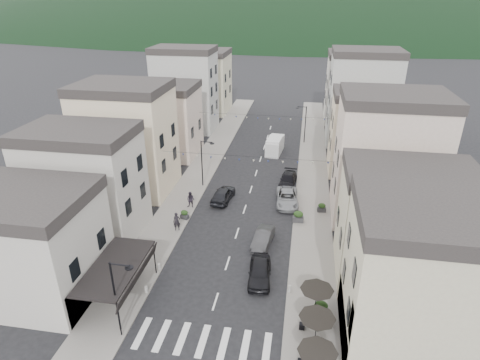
% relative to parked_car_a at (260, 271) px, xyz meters
% --- Properties ---
extents(sidewalk_left, '(4.00, 76.00, 0.12)m').
position_rel_parked_car_a_xyz_m(sidewalk_left, '(-10.61, 22.69, -0.73)').
color(sidewalk_left, slate).
rests_on(sidewalk_left, ground).
extents(sidewalk_right, '(4.00, 76.00, 0.12)m').
position_rel_parked_car_a_xyz_m(sidewalk_right, '(4.39, 22.69, -0.73)').
color(sidewalk_right, slate).
rests_on(sidewalk_right, ground).
extents(hill_backdrop, '(640.00, 360.00, 70.00)m').
position_rel_parked_car_a_xyz_m(hill_backdrop, '(-3.11, 290.69, -0.79)').
color(hill_backdrop, black).
rests_on(hill_backdrop, ground).
extents(boutique_building, '(12.00, 8.00, 8.00)m').
position_rel_parked_car_a_xyz_m(boutique_building, '(-18.61, -4.31, 3.21)').
color(boutique_building, '#B2ADA3').
rests_on(boutique_building, ground).
extents(bistro_building, '(10.00, 8.00, 10.00)m').
position_rel_parked_car_a_xyz_m(bistro_building, '(11.39, -5.31, 4.21)').
color(bistro_building, '#B9B093').
rests_on(bistro_building, ground).
extents(boutique_awning, '(3.77, 7.50, 3.28)m').
position_rel_parked_car_a_xyz_m(boutique_awning, '(-10.36, -4.31, 2.33)').
color(boutique_awning, black).
rests_on(boutique_awning, ground).
extents(buildings_row_left, '(10.20, 54.16, 14.00)m').
position_rel_parked_car_a_xyz_m(buildings_row_left, '(-17.61, 28.45, 5.34)').
color(buildings_row_left, '#B2ADA3').
rests_on(buildings_row_left, ground).
extents(buildings_row_right, '(10.20, 54.16, 14.50)m').
position_rel_parked_car_a_xyz_m(buildings_row_right, '(11.39, 27.29, 5.53)').
color(buildings_row_right, '#B9B093').
rests_on(buildings_row_right, ground).
extents(cafe_terrace, '(2.50, 8.10, 2.53)m').
position_rel_parked_car_a_xyz_m(cafe_terrace, '(4.59, -6.51, 1.57)').
color(cafe_terrace, black).
rests_on(cafe_terrace, ground).
extents(streetlamp_left_near, '(1.70, 0.56, 6.00)m').
position_rel_parked_car_a_xyz_m(streetlamp_left_near, '(-8.93, -7.31, 2.91)').
color(streetlamp_left_near, black).
rests_on(streetlamp_left_near, ground).
extents(streetlamp_left_far, '(1.70, 0.56, 6.00)m').
position_rel_parked_car_a_xyz_m(streetlamp_left_far, '(-8.93, 16.69, 2.91)').
color(streetlamp_left_far, black).
rests_on(streetlamp_left_far, ground).
extents(streetlamp_right_far, '(1.70, 0.56, 6.00)m').
position_rel_parked_car_a_xyz_m(streetlamp_right_far, '(2.71, 34.69, 2.91)').
color(streetlamp_right_far, black).
rests_on(streetlamp_right_far, ground).
extents(bollards, '(11.66, 10.26, 0.60)m').
position_rel_parked_car_a_xyz_m(bollards, '(-3.11, -3.81, -0.37)').
color(bollards, gray).
rests_on(bollards, ground).
extents(bunting_near, '(19.00, 0.28, 0.62)m').
position_rel_parked_car_a_xyz_m(bunting_near, '(-3.11, 12.69, 4.87)').
color(bunting_near, black).
rests_on(bunting_near, ground).
extents(bunting_far, '(19.00, 0.28, 0.62)m').
position_rel_parked_car_a_xyz_m(bunting_far, '(-3.11, 28.69, 4.87)').
color(bunting_far, black).
rests_on(bunting_far, ground).
extents(parked_car_a, '(2.18, 4.73, 1.57)m').
position_rel_parked_car_a_xyz_m(parked_car_a, '(0.00, 0.00, 0.00)').
color(parked_car_a, black).
rests_on(parked_car_a, ground).
extents(parked_car_b, '(2.07, 4.45, 1.41)m').
position_rel_parked_car_a_xyz_m(parked_car_b, '(-0.31, 5.16, -0.08)').
color(parked_car_b, '#2D2D30').
rests_on(parked_car_b, ground).
extents(parked_car_c, '(2.92, 5.55, 1.49)m').
position_rel_parked_car_a_xyz_m(parked_car_c, '(1.49, 13.77, -0.04)').
color(parked_car_c, gray).
rests_on(parked_car_c, ground).
extents(parked_car_d, '(2.29, 4.87, 1.37)m').
position_rel_parked_car_a_xyz_m(parked_car_d, '(1.31, 18.82, -0.10)').
color(parked_car_d, black).
rests_on(parked_car_d, ground).
extents(parked_car_e, '(2.44, 4.92, 1.61)m').
position_rel_parked_car_a_xyz_m(parked_car_e, '(-5.91, 13.34, 0.02)').
color(parked_car_e, black).
rests_on(parked_car_e, ground).
extents(delivery_van, '(2.53, 5.32, 2.46)m').
position_rel_parked_car_a_xyz_m(delivery_van, '(-1.32, 29.67, 0.42)').
color(delivery_van, silver).
rests_on(delivery_van, ground).
extents(pedestrian_a, '(0.83, 0.67, 1.96)m').
position_rel_parked_car_a_xyz_m(pedestrian_a, '(-9.19, 6.12, 0.31)').
color(pedestrian_a, black).
rests_on(pedestrian_a, sidewalk_left).
extents(pedestrian_b, '(0.98, 0.79, 1.90)m').
position_rel_parked_car_a_xyz_m(pedestrian_b, '(-9.11, 10.94, 0.28)').
color(pedestrian_b, '#27212C').
rests_on(pedestrian_b, sidewalk_left).
extents(planter_la, '(0.92, 0.55, 1.00)m').
position_rel_parked_car_a_xyz_m(planter_la, '(-11.47, -0.59, -0.18)').
color(planter_la, '#323235').
rests_on(planter_la, sidewalk_left).
extents(planter_lb, '(1.02, 0.79, 1.01)m').
position_rel_parked_car_a_xyz_m(planter_lb, '(-9.11, 8.45, -0.18)').
color(planter_lb, '#2C2C2E').
rests_on(planter_lb, sidewalk_left).
extents(planter_ra, '(1.27, 0.90, 1.29)m').
position_rel_parked_car_a_xyz_m(planter_ra, '(5.03, -3.52, -0.04)').
color(planter_ra, '#323234').
rests_on(planter_ra, sidewalk_right).
extents(planter_rb, '(1.19, 0.71, 1.28)m').
position_rel_parked_car_a_xyz_m(planter_rb, '(2.89, 9.77, -0.04)').
color(planter_rb, '#303033').
rests_on(planter_rb, sidewalk_right).
extents(planter_rc, '(0.97, 0.60, 1.03)m').
position_rel_parked_car_a_xyz_m(planter_rc, '(5.38, 12.38, -0.17)').
color(planter_rc, '#2A2A2C').
rests_on(planter_rc, sidewalk_right).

